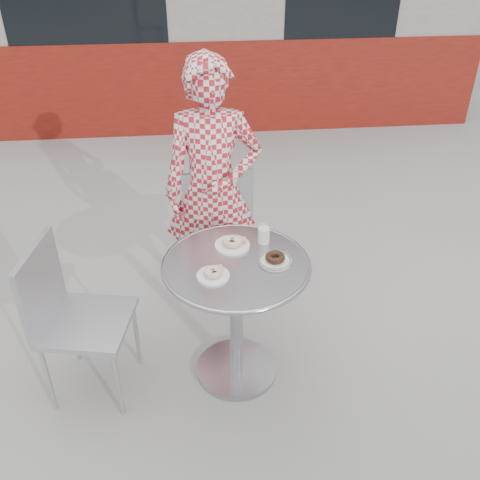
{
  "coord_description": "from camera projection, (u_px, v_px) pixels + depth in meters",
  "views": [
    {
      "loc": [
        -0.24,
        -2.16,
        2.3
      ],
      "look_at": [
        -0.02,
        0.08,
        0.83
      ],
      "focal_mm": 40.0,
      "sensor_mm": 36.0,
      "label": 1
    }
  ],
  "objects": [
    {
      "name": "plate_near",
      "position": [
        213.0,
        273.0,
        2.55
      ],
      "size": [
        0.16,
        0.16,
        0.04
      ],
      "rotation": [
        0.0,
        0.0,
        0.41
      ],
      "color": "white",
      "rests_on": "bistro_table"
    },
    {
      "name": "seated_person",
      "position": [
        213.0,
        190.0,
        3.21
      ],
      "size": [
        0.6,
        0.41,
        1.6
      ],
      "primitive_type": "imported",
      "rotation": [
        0.0,
        0.0,
        -0.06
      ],
      "color": "#A91A26",
      "rests_on": "ground"
    },
    {
      "name": "plate_far",
      "position": [
        233.0,
        243.0,
        2.77
      ],
      "size": [
        0.18,
        0.18,
        0.05
      ],
      "rotation": [
        0.0,
        0.0,
        -0.22
      ],
      "color": "white",
      "rests_on": "bistro_table"
    },
    {
      "name": "chair_far",
      "position": [
        215.0,
        243.0,
        3.66
      ],
      "size": [
        0.47,
        0.48,
        0.92
      ],
      "rotation": [
        0.0,
        0.0,
        3.23
      ],
      "color": "#B0B3B8",
      "rests_on": "ground"
    },
    {
      "name": "milk_cup",
      "position": [
        264.0,
        234.0,
        2.78
      ],
      "size": [
        0.07,
        0.07,
        0.1
      ],
      "rotation": [
        0.0,
        0.0,
        0.07
      ],
      "color": "white",
      "rests_on": "bistro_table"
    },
    {
      "name": "ground",
      "position": [
        244.0,
        368.0,
        3.08
      ],
      "size": [
        60.0,
        60.0,
        0.0
      ],
      "primitive_type": "plane",
      "color": "#A9A7A1",
      "rests_on": "ground"
    },
    {
      "name": "bistro_table",
      "position": [
        236.0,
        292.0,
        2.75
      ],
      "size": [
        0.75,
        0.75,
        0.76
      ],
      "rotation": [
        0.0,
        0.0,
        0.01
      ],
      "color": "#B4B4B9",
      "rests_on": "ground"
    },
    {
      "name": "plate_checker",
      "position": [
        275.0,
        260.0,
        2.65
      ],
      "size": [
        0.17,
        0.17,
        0.04
      ],
      "rotation": [
        0.0,
        0.0,
        -0.12
      ],
      "color": "white",
      "rests_on": "bistro_table"
    },
    {
      "name": "chair_left",
      "position": [
        90.0,
        348.0,
        2.83
      ],
      "size": [
        0.5,
        0.5,
        0.9
      ],
      "rotation": [
        0.0,
        0.0,
        1.38
      ],
      "color": "#B0B3B8",
      "rests_on": "ground"
    }
  ]
}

